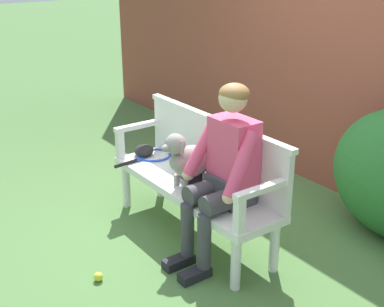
{
  "coord_description": "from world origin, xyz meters",
  "views": [
    {
      "loc": [
        2.96,
        -2.15,
        2.17
      ],
      "look_at": [
        0.0,
        0.0,
        0.71
      ],
      "focal_mm": 48.31,
      "sensor_mm": 36.0,
      "label": 1
    }
  ],
  "objects_px": {
    "sports_bag": "(193,168)",
    "tennis_ball": "(98,277)",
    "garden_bench": "(192,190)",
    "person_seated": "(224,168)",
    "dog_on_bench": "(187,159)",
    "tennis_racket": "(152,156)",
    "baseball_glove": "(144,150)"
  },
  "relations": [
    {
      "from": "garden_bench",
      "to": "dog_on_bench",
      "type": "bearing_deg",
      "value": -83.68
    },
    {
      "from": "baseball_glove",
      "to": "sports_bag",
      "type": "bearing_deg",
      "value": 43.18
    },
    {
      "from": "person_seated",
      "to": "dog_on_bench",
      "type": "relative_size",
      "value": 2.98
    },
    {
      "from": "garden_bench",
      "to": "tennis_ball",
      "type": "xyz_separation_m",
      "value": [
        0.13,
        -0.9,
        -0.36
      ]
    },
    {
      "from": "garden_bench",
      "to": "person_seated",
      "type": "bearing_deg",
      "value": -1.44
    },
    {
      "from": "garden_bench",
      "to": "dog_on_bench",
      "type": "height_order",
      "value": "dog_on_bench"
    },
    {
      "from": "garden_bench",
      "to": "person_seated",
      "type": "relative_size",
      "value": 1.25
    },
    {
      "from": "person_seated",
      "to": "baseball_glove",
      "type": "height_order",
      "value": "person_seated"
    },
    {
      "from": "garden_bench",
      "to": "tennis_racket",
      "type": "distance_m",
      "value": 0.66
    },
    {
      "from": "garden_bench",
      "to": "dog_on_bench",
      "type": "relative_size",
      "value": 3.71
    },
    {
      "from": "tennis_racket",
      "to": "garden_bench",
      "type": "bearing_deg",
      "value": -3.26
    },
    {
      "from": "person_seated",
      "to": "baseball_glove",
      "type": "distance_m",
      "value": 1.15
    },
    {
      "from": "tennis_racket",
      "to": "baseball_glove",
      "type": "relative_size",
      "value": 2.6
    },
    {
      "from": "garden_bench",
      "to": "sports_bag",
      "type": "distance_m",
      "value": 0.19
    },
    {
      "from": "tennis_ball",
      "to": "sports_bag",
      "type": "bearing_deg",
      "value": 103.08
    },
    {
      "from": "garden_bench",
      "to": "dog_on_bench",
      "type": "xyz_separation_m",
      "value": [
        0.01,
        -0.05,
        0.28
      ]
    },
    {
      "from": "garden_bench",
      "to": "sports_bag",
      "type": "height_order",
      "value": "sports_bag"
    },
    {
      "from": "garden_bench",
      "to": "tennis_racket",
      "type": "bearing_deg",
      "value": 176.74
    },
    {
      "from": "tennis_racket",
      "to": "person_seated",
      "type": "bearing_deg",
      "value": -2.56
    },
    {
      "from": "tennis_racket",
      "to": "sports_bag",
      "type": "bearing_deg",
      "value": 4.41
    },
    {
      "from": "dog_on_bench",
      "to": "baseball_glove",
      "type": "distance_m",
      "value": 0.75
    },
    {
      "from": "baseball_glove",
      "to": "tennis_racket",
      "type": "bearing_deg",
      "value": 59.78
    },
    {
      "from": "sports_bag",
      "to": "garden_bench",
      "type": "bearing_deg",
      "value": -37.81
    },
    {
      "from": "sports_bag",
      "to": "tennis_ball",
      "type": "xyz_separation_m",
      "value": [
        0.23,
        -0.98,
        -0.5
      ]
    },
    {
      "from": "person_seated",
      "to": "tennis_ball",
      "type": "bearing_deg",
      "value": -107.34
    },
    {
      "from": "tennis_racket",
      "to": "sports_bag",
      "type": "height_order",
      "value": "sports_bag"
    },
    {
      "from": "dog_on_bench",
      "to": "tennis_racket",
      "type": "relative_size",
      "value": 0.78
    },
    {
      "from": "sports_bag",
      "to": "dog_on_bench",
      "type": "bearing_deg",
      "value": -50.76
    },
    {
      "from": "person_seated",
      "to": "dog_on_bench",
      "type": "height_order",
      "value": "person_seated"
    },
    {
      "from": "dog_on_bench",
      "to": "tennis_racket",
      "type": "bearing_deg",
      "value": 172.19
    },
    {
      "from": "tennis_ball",
      "to": "person_seated",
      "type": "bearing_deg",
      "value": 72.66
    },
    {
      "from": "person_seated",
      "to": "tennis_ball",
      "type": "height_order",
      "value": "person_seated"
    }
  ]
}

